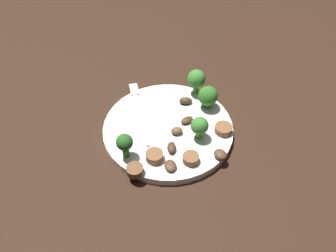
{
  "coord_description": "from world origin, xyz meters",
  "views": [
    {
      "loc": [
        -0.41,
        0.12,
        0.47
      ],
      "look_at": [
        0.0,
        0.0,
        0.02
      ],
      "focal_mm": 34.7,
      "sensor_mm": 36.0,
      "label": 1
    }
  ],
  "objects_px": {
    "broccoli_floret_1": "(125,143)",
    "mushroom_1": "(177,131)",
    "fork": "(139,107)",
    "sausage_slice_2": "(223,129)",
    "broccoli_floret_0": "(200,126)",
    "sausage_slice_3": "(191,159)",
    "sausage_slice_0": "(135,170)",
    "mushroom_3": "(172,148)",
    "mushroom_5": "(186,119)",
    "broccoli_floret_3": "(208,96)",
    "mushroom_0": "(220,154)",
    "plate": "(168,129)",
    "mushroom_2": "(186,101)",
    "mushroom_4": "(170,166)",
    "sausage_slice_1": "(155,156)",
    "broccoli_floret_2": "(196,79)"
  },
  "relations": [
    {
      "from": "sausage_slice_2",
      "to": "mushroom_2",
      "type": "distance_m",
      "value": 0.1
    },
    {
      "from": "plate",
      "to": "broccoli_floret_2",
      "type": "relative_size",
      "value": 4.46
    },
    {
      "from": "sausage_slice_0",
      "to": "mushroom_2",
      "type": "relative_size",
      "value": 1.1
    },
    {
      "from": "broccoli_floret_3",
      "to": "mushroom_1",
      "type": "xyz_separation_m",
      "value": [
        -0.05,
        0.08,
        -0.02
      ]
    },
    {
      "from": "broccoli_floret_3",
      "to": "mushroom_1",
      "type": "bearing_deg",
      "value": 123.37
    },
    {
      "from": "fork",
      "to": "broccoli_floret_1",
      "type": "distance_m",
      "value": 0.13
    },
    {
      "from": "broccoli_floret_0",
      "to": "mushroom_5",
      "type": "bearing_deg",
      "value": 10.37
    },
    {
      "from": "sausage_slice_3",
      "to": "mushroom_1",
      "type": "height_order",
      "value": "sausage_slice_3"
    },
    {
      "from": "mushroom_0",
      "to": "mushroom_2",
      "type": "height_order",
      "value": "same"
    },
    {
      "from": "mushroom_2",
      "to": "mushroom_0",
      "type": "bearing_deg",
      "value": -174.14
    },
    {
      "from": "broccoli_floret_3",
      "to": "mushroom_1",
      "type": "height_order",
      "value": "broccoli_floret_3"
    },
    {
      "from": "broccoli_floret_3",
      "to": "fork",
      "type": "bearing_deg",
      "value": 75.76
    },
    {
      "from": "sausage_slice_2",
      "to": "plate",
      "type": "bearing_deg",
      "value": 66.16
    },
    {
      "from": "broccoli_floret_0",
      "to": "mushroom_1",
      "type": "relative_size",
      "value": 2.18
    },
    {
      "from": "sausage_slice_1",
      "to": "mushroom_0",
      "type": "xyz_separation_m",
      "value": [
        -0.03,
        -0.11,
        -0.0
      ]
    },
    {
      "from": "fork",
      "to": "broccoli_floret_1",
      "type": "height_order",
      "value": "broccoli_floret_1"
    },
    {
      "from": "broccoli_floret_1",
      "to": "mushroom_5",
      "type": "height_order",
      "value": "broccoli_floret_1"
    },
    {
      "from": "plate",
      "to": "mushroom_3",
      "type": "bearing_deg",
      "value": 170.2
    },
    {
      "from": "broccoli_floret_1",
      "to": "mushroom_4",
      "type": "height_order",
      "value": "broccoli_floret_1"
    },
    {
      "from": "fork",
      "to": "broccoli_floret_2",
      "type": "relative_size",
      "value": 3.22
    },
    {
      "from": "mushroom_0",
      "to": "broccoli_floret_3",
      "type": "bearing_deg",
      "value": -10.27
    },
    {
      "from": "plate",
      "to": "sausage_slice_3",
      "type": "height_order",
      "value": "sausage_slice_3"
    },
    {
      "from": "sausage_slice_2",
      "to": "broccoli_floret_0",
      "type": "bearing_deg",
      "value": 90.01
    },
    {
      "from": "plate",
      "to": "mushroom_1",
      "type": "height_order",
      "value": "mushroom_1"
    },
    {
      "from": "mushroom_0",
      "to": "mushroom_5",
      "type": "bearing_deg",
      "value": 16.32
    },
    {
      "from": "mushroom_0",
      "to": "mushroom_2",
      "type": "bearing_deg",
      "value": 5.86
    },
    {
      "from": "sausage_slice_0",
      "to": "mushroom_0",
      "type": "xyz_separation_m",
      "value": [
        -0.01,
        -0.15,
        -0.0
      ]
    },
    {
      "from": "broccoli_floret_0",
      "to": "broccoli_floret_3",
      "type": "distance_m",
      "value": 0.09
    },
    {
      "from": "broccoli_floret_3",
      "to": "broccoli_floret_1",
      "type": "bearing_deg",
      "value": 113.54
    },
    {
      "from": "broccoli_floret_2",
      "to": "sausage_slice_1",
      "type": "relative_size",
      "value": 1.82
    },
    {
      "from": "mushroom_4",
      "to": "mushroom_5",
      "type": "relative_size",
      "value": 0.97
    },
    {
      "from": "mushroom_1",
      "to": "mushroom_5",
      "type": "relative_size",
      "value": 0.82
    },
    {
      "from": "sausage_slice_0",
      "to": "broccoli_floret_1",
      "type": "bearing_deg",
      "value": 10.32
    },
    {
      "from": "broccoli_floret_1",
      "to": "mushroom_1",
      "type": "distance_m",
      "value": 0.11
    },
    {
      "from": "sausage_slice_2",
      "to": "mushroom_1",
      "type": "xyz_separation_m",
      "value": [
        0.02,
        0.09,
        -0.0
      ]
    },
    {
      "from": "mushroom_0",
      "to": "mushroom_2",
      "type": "relative_size",
      "value": 0.94
    },
    {
      "from": "sausage_slice_3",
      "to": "sausage_slice_0",
      "type": "bearing_deg",
      "value": 88.56
    },
    {
      "from": "broccoli_floret_1",
      "to": "mushroom_0",
      "type": "distance_m",
      "value": 0.17
    },
    {
      "from": "plate",
      "to": "sausage_slice_3",
      "type": "xyz_separation_m",
      "value": [
        -0.09,
        -0.01,
        0.01
      ]
    },
    {
      "from": "mushroom_5",
      "to": "sausage_slice_3",
      "type": "bearing_deg",
      "value": 166.09
    },
    {
      "from": "mushroom_0",
      "to": "mushroom_1",
      "type": "bearing_deg",
      "value": 37.35
    },
    {
      "from": "mushroom_0",
      "to": "mushroom_2",
      "type": "distance_m",
      "value": 0.15
    },
    {
      "from": "broccoli_floret_0",
      "to": "broccoli_floret_3",
      "type": "height_order",
      "value": "broccoli_floret_3"
    },
    {
      "from": "mushroom_5",
      "to": "plate",
      "type": "bearing_deg",
      "value": 95.74
    },
    {
      "from": "broccoli_floret_0",
      "to": "mushroom_3",
      "type": "xyz_separation_m",
      "value": [
        -0.02,
        0.06,
        -0.02
      ]
    },
    {
      "from": "fork",
      "to": "sausage_slice_1",
      "type": "height_order",
      "value": "sausage_slice_1"
    },
    {
      "from": "mushroom_1",
      "to": "mushroom_5",
      "type": "xyz_separation_m",
      "value": [
        0.03,
        -0.03,
        -0.0
      ]
    },
    {
      "from": "mushroom_2",
      "to": "mushroom_4",
      "type": "bearing_deg",
      "value": 152.73
    },
    {
      "from": "mushroom_3",
      "to": "mushroom_5",
      "type": "relative_size",
      "value": 0.97
    },
    {
      "from": "sausage_slice_0",
      "to": "mushroom_3",
      "type": "bearing_deg",
      "value": -67.14
    }
  ]
}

